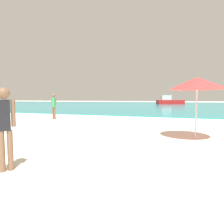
# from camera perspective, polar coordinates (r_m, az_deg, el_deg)

# --- Properties ---
(water) EXTENTS (160.00, 60.00, 0.06)m
(water) POSITION_cam_1_polar(r_m,az_deg,el_deg) (43.90, 16.14, 2.28)
(water) COLOR teal
(water) RESTS_ON ground
(person_standing) EXTENTS (0.25, 0.32, 1.62)m
(person_standing) POSITION_cam_1_polar(r_m,az_deg,el_deg) (4.03, -30.67, -3.32)
(person_standing) COLOR brown
(person_standing) RESTS_ON ground
(person_distant) EXTENTS (0.40, 0.23, 1.73)m
(person_distant) POSITION_cam_1_polar(r_m,az_deg,el_deg) (13.00, -17.87, 2.16)
(person_distant) COLOR brown
(person_distant) RESTS_ON ground
(boat_far) EXTENTS (6.60, 4.45, 2.15)m
(boat_far) POSITION_cam_1_polar(r_m,az_deg,el_deg) (45.22, 17.61, 3.28)
(boat_far) COLOR red
(boat_far) RESTS_ON water
(beach_umbrella) EXTENTS (1.85, 1.85, 2.15)m
(beach_umbrella) POSITION_cam_1_polar(r_m,az_deg,el_deg) (6.91, 25.27, 8.20)
(beach_umbrella) COLOR #B7B7BC
(beach_umbrella) RESTS_ON ground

